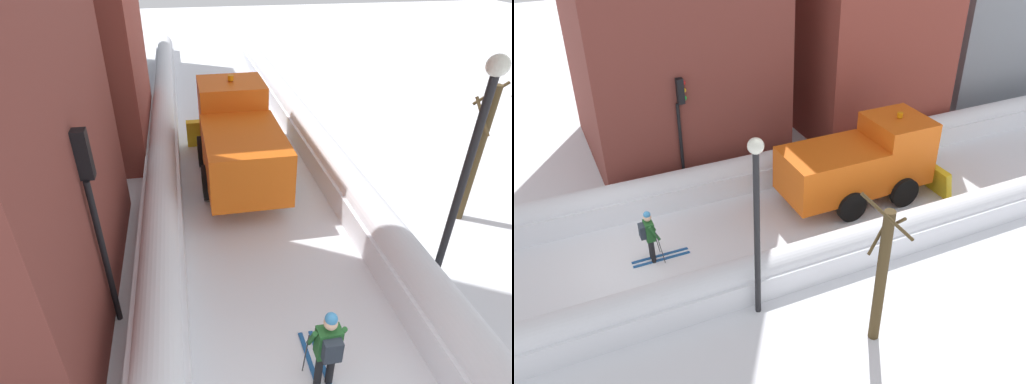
% 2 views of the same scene
% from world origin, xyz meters
% --- Properties ---
extents(ground_plane, '(80.00, 80.00, 0.00)m').
position_xyz_m(ground_plane, '(0.00, 10.00, 0.00)').
color(ground_plane, white).
extents(snowbank_left, '(1.10, 36.00, 1.26)m').
position_xyz_m(snowbank_left, '(-2.77, 10.00, 0.59)').
color(snowbank_left, white).
rests_on(snowbank_left, ground).
extents(snowbank_right, '(1.10, 36.00, 1.21)m').
position_xyz_m(snowbank_right, '(2.77, 10.00, 0.56)').
color(snowbank_right, white).
rests_on(snowbank_right, ground).
extents(plow_truck, '(3.20, 5.98, 3.12)m').
position_xyz_m(plow_truck, '(-0.28, 8.52, 1.48)').
color(plow_truck, orange).
rests_on(plow_truck, ground).
extents(skier, '(0.62, 1.80, 1.81)m').
position_xyz_m(skier, '(0.13, 0.63, 1.00)').
color(skier, black).
rests_on(skier, ground).
extents(traffic_light_pole, '(0.28, 0.42, 4.30)m').
position_xyz_m(traffic_light_pole, '(-3.69, 2.98, 3.02)').
color(traffic_light_pole, black).
rests_on(traffic_light_pole, ground).
extents(street_lamp, '(0.40, 0.40, 5.29)m').
position_xyz_m(street_lamp, '(3.55, 2.70, 3.34)').
color(street_lamp, black).
rests_on(street_lamp, ground).
extents(bare_tree_near, '(1.07, 1.22, 4.60)m').
position_xyz_m(bare_tree_near, '(5.70, 5.03, 2.08)').
color(bare_tree_near, '#48381F').
rests_on(bare_tree_near, ground).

